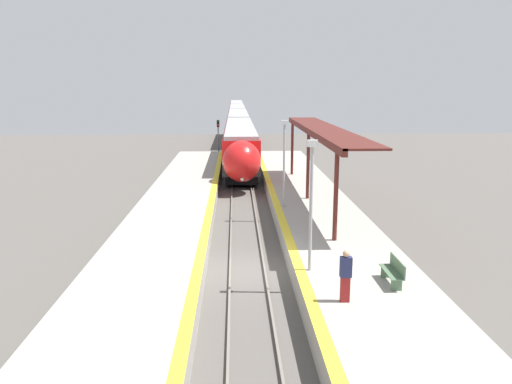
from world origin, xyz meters
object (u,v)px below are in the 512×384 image
object	(u,v)px
person_waiting	(346,275)
lamppost_near	(311,197)
railway_signal	(218,135)
lamppost_mid	(284,157)
platform_bench	(394,271)
train	(238,119)

from	to	relation	value
person_waiting	lamppost_near	distance (m)	3.45
lamppost_near	railway_signal	bearing A→B (deg)	97.18
person_waiting	lamppost_mid	bearing A→B (deg)	93.18
person_waiting	platform_bench	bearing A→B (deg)	34.26
person_waiting	lamppost_near	xyz separation A→B (m)	(-0.71, 2.78, 1.91)
platform_bench	person_waiting	distance (m)	2.44
platform_bench	railway_signal	distance (m)	37.79
train	platform_bench	xyz separation A→B (m)	(4.95, -64.88, -0.90)
train	person_waiting	xyz separation A→B (m)	(2.96, -66.24, -0.48)
train	person_waiting	world-z (taller)	train
lamppost_near	lamppost_mid	xyz separation A→B (m)	(0.00, 10.01, 0.00)
platform_bench	railway_signal	world-z (taller)	railway_signal
railway_signal	lamppost_near	size ratio (longest dim) A/B	0.84
platform_bench	lamppost_mid	bearing A→B (deg)	103.29
railway_signal	lamppost_mid	distance (m)	26.07
platform_bench	person_waiting	xyz separation A→B (m)	(-1.99, -1.36, 0.42)
railway_signal	lamppost_mid	xyz separation A→B (m)	(4.49, -25.66, 1.22)
platform_bench	railway_signal	xyz separation A→B (m)	(-7.19, 37.09, 1.11)
platform_bench	lamppost_near	bearing A→B (deg)	152.22
platform_bench	railway_signal	bearing A→B (deg)	100.97
train	lamppost_mid	world-z (taller)	lamppost_mid
train	lamppost_near	bearing A→B (deg)	-87.97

